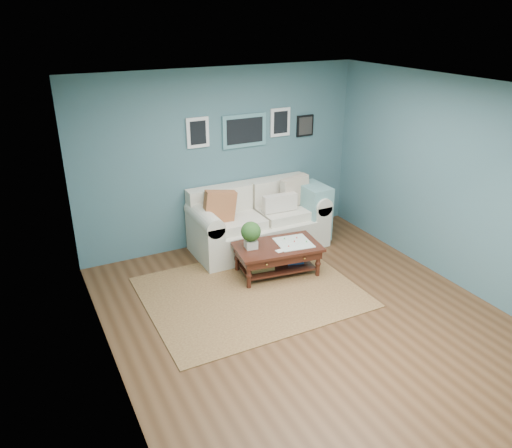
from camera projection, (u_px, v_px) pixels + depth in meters
room_shell at (309, 212)px, 5.56m from camera, size 5.00×5.02×2.70m
area_rug at (251, 292)px, 6.59m from camera, size 2.70×2.16×0.01m
loveseat at (263, 219)px, 7.73m from camera, size 2.11×0.96×1.08m
coffee_table at (273, 251)px, 6.91m from camera, size 1.25×0.83×0.82m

